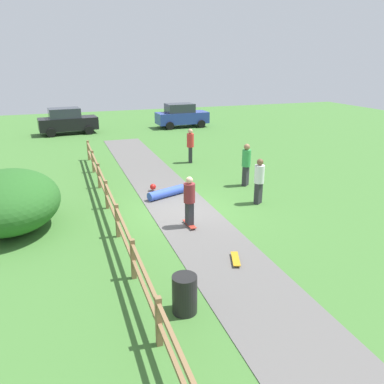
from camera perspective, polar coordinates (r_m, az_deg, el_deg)
The scene contains 13 objects.
ground_plane at distance 14.10m, azimuth -1.31°, elevation -2.98°, with size 60.00×60.00×0.00m, color #427533.
asphalt_path at distance 14.09m, azimuth -1.31°, elevation -2.94°, with size 2.40×28.00×0.02m, color #605E5B.
wooden_fence at distance 13.34m, azimuth -12.01°, elevation -1.67°, with size 0.12×18.12×1.10m.
bush_large at distance 13.74m, azimuth -25.80°, elevation -1.23°, with size 3.25×3.89×1.95m, color #286023.
trash_bin at distance 8.68m, azimuth -1.12°, elevation -15.07°, with size 0.56×0.56×0.90m, color black.
skater_riding at distance 12.52m, azimuth -0.40°, elevation -1.08°, with size 0.40×0.81×1.74m.
skater_fallen at distance 15.58m, azimuth -4.00°, elevation -0.02°, with size 1.71×1.50×0.36m.
skateboard_loose at distance 10.81m, azimuth 6.55°, elevation -9.93°, with size 0.46×0.82×0.08m.
bystander_green at distance 16.88m, azimuth 8.13°, elevation 4.39°, with size 0.53×0.53×1.89m.
bystander_white at distance 14.81m, azimuth 10.03°, elevation 1.93°, with size 0.53×0.53×1.79m.
bystander_red at distance 20.58m, azimuth -0.25°, elevation 7.21°, with size 0.48×0.48×1.84m.
parked_car_blue at distance 31.80m, azimuth -1.59°, elevation 11.40°, with size 4.25×2.10×1.92m.
parked_car_black at distance 30.31m, azimuth -18.19°, elevation 10.07°, with size 4.33×2.29×1.92m.
Camera 1 is at (-4.02, -12.40, 5.35)m, focal length 35.58 mm.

